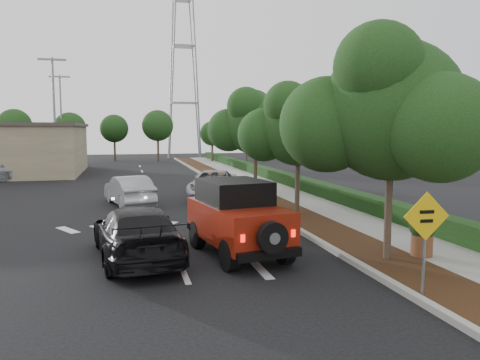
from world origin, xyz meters
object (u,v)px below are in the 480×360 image
object	(u,v)px
red_jeep	(235,217)
black_suv_oncoming	(137,233)
silver_suv_ahead	(214,184)
speed_hump_sign	(425,229)

from	to	relation	value
red_jeep	black_suv_oncoming	xyz separation A→B (m)	(-2.85, 0.11, -0.35)
silver_suv_ahead	speed_hump_sign	size ratio (longest dim) A/B	2.37
black_suv_oncoming	speed_hump_sign	bearing A→B (deg)	134.31
silver_suv_ahead	speed_hump_sign	world-z (taller)	speed_hump_sign
black_suv_oncoming	red_jeep	bearing A→B (deg)	170.79
red_jeep	speed_hump_sign	world-z (taller)	speed_hump_sign
silver_suv_ahead	black_suv_oncoming	distance (m)	11.95
speed_hump_sign	black_suv_oncoming	bearing A→B (deg)	144.64
red_jeep	silver_suv_ahead	distance (m)	11.35
red_jeep	speed_hump_sign	size ratio (longest dim) A/B	1.98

